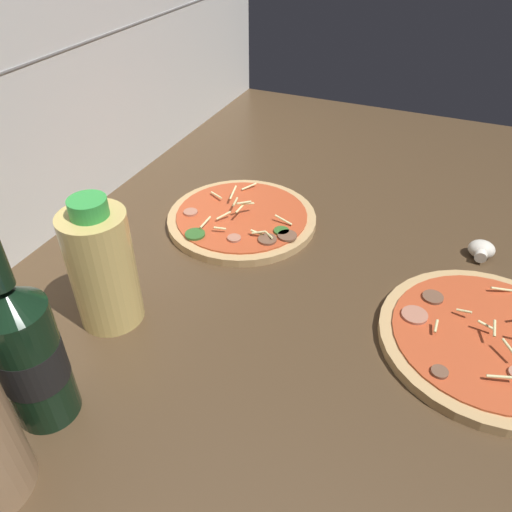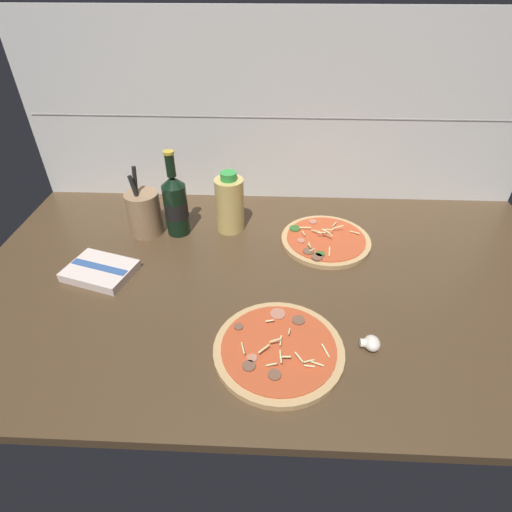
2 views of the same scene
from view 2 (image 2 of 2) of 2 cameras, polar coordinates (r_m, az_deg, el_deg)
counter_slab at (r=105.50cm, az=2.73°, el=-3.84°), size 160.00×90.00×2.50cm
tile_backsplash at (r=131.67cm, az=3.23°, el=19.17°), size 160.00×1.13×60.00cm
pizza_near at (r=87.07cm, az=3.24°, el=-13.19°), size 27.84×27.84×4.41cm
pizza_far at (r=119.06cm, az=9.89°, el=2.23°), size 26.11×26.11×4.73cm
beer_bottle at (r=119.87cm, az=-11.41°, el=7.26°), size 6.93×6.93×25.89cm
oil_bottle at (r=120.03cm, az=-3.78°, el=7.44°), size 8.54×8.54×18.74cm
mushroom_left at (r=90.68cm, az=16.10°, el=-11.88°), size 4.32×4.11×2.88cm
utensil_crock at (r=123.55cm, az=-15.67°, el=5.98°), size 9.76×9.76×20.80cm
dish_towel at (r=113.18cm, az=-21.34°, el=-1.93°), size 19.83×16.87×2.56cm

